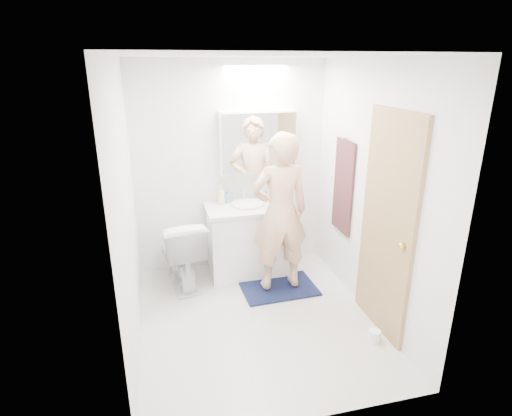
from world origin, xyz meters
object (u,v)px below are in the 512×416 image
object	(u,v)px
toilet_paper_roll	(374,336)
soap_bottle_b	(229,195)
medicine_cabinet	(258,142)
soap_bottle_a	(221,195)
person	(280,213)
toothbrush_cup	(263,197)
vanity_cabinet	(248,241)
toilet	(181,252)

from	to	relation	value
toilet_paper_roll	soap_bottle_b	bearing A→B (deg)	119.83
soap_bottle_b	toilet_paper_roll	bearing A→B (deg)	-60.17
medicine_cabinet	soap_bottle_a	size ratio (longest dim) A/B	4.07
person	soap_bottle_a	size ratio (longest dim) A/B	7.76
soap_bottle_b	toothbrush_cup	xyz separation A→B (m)	(0.40, -0.02, -0.04)
person	toilet_paper_roll	size ratio (longest dim) A/B	15.24
medicine_cabinet	soap_bottle_a	distance (m)	0.73
vanity_cabinet	toothbrush_cup	bearing A→B (deg)	36.07
person	toilet_paper_roll	xyz separation A→B (m)	(0.57, -1.07, -0.84)
person	soap_bottle_b	size ratio (longest dim) A/B	9.84
toilet_paper_roll	soap_bottle_a	bearing A→B (deg)	122.60
toilet	toothbrush_cup	bearing A→B (deg)	-172.71
toilet	toilet_paper_roll	size ratio (longest dim) A/B	7.19
medicine_cabinet	vanity_cabinet	bearing A→B (deg)	-128.36
person	soap_bottle_b	xyz separation A→B (m)	(-0.42, 0.65, 0.02)
vanity_cabinet	soap_bottle_a	distance (m)	0.62
toilet	toilet_paper_roll	bearing A→B (deg)	129.93
toothbrush_cup	medicine_cabinet	bearing A→B (deg)	136.91
medicine_cabinet	toilet	size ratio (longest dim) A/B	1.11
vanity_cabinet	toilet	world-z (taller)	toilet
vanity_cabinet	toilet	xyz separation A→B (m)	(-0.78, -0.11, 0.01)
toilet	toilet_paper_roll	world-z (taller)	toilet
person	toothbrush_cup	world-z (taller)	person
toilet	person	world-z (taller)	person
person	soap_bottle_b	world-z (taller)	person
person	soap_bottle_a	world-z (taller)	person
soap_bottle_a	soap_bottle_b	distance (m)	0.10
soap_bottle_a	toilet_paper_roll	xyz separation A→B (m)	(1.08, -1.69, -0.88)
toilet	toothbrush_cup	xyz separation A→B (m)	(1.00, 0.28, 0.47)
soap_bottle_a	toilet_paper_roll	distance (m)	2.19
vanity_cabinet	medicine_cabinet	world-z (taller)	medicine_cabinet
soap_bottle_b	toilet_paper_roll	world-z (taller)	soap_bottle_b
soap_bottle_a	toilet_paper_roll	world-z (taller)	soap_bottle_a
soap_bottle_b	toilet_paper_roll	distance (m)	2.16
toilet_paper_roll	toilet	bearing A→B (deg)	138.02
vanity_cabinet	person	distance (m)	0.72
toothbrush_cup	vanity_cabinet	bearing A→B (deg)	-143.93
medicine_cabinet	person	xyz separation A→B (m)	(0.07, -0.68, -0.61)
toilet	soap_bottle_a	world-z (taller)	soap_bottle_a
soap_bottle_b	toilet	bearing A→B (deg)	-153.66
vanity_cabinet	medicine_cabinet	distance (m)	1.14
medicine_cabinet	toilet_paper_roll	distance (m)	2.36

